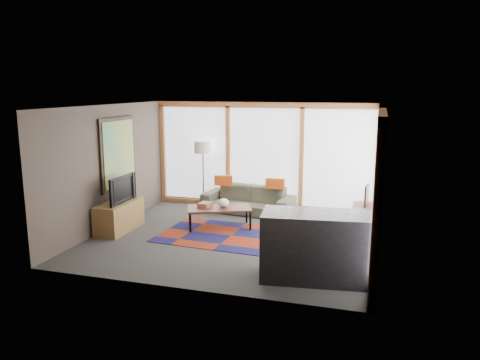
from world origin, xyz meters
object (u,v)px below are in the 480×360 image
(sofa, at_px, (248,200))
(bar_counter, at_px, (316,246))
(tv_console, at_px, (119,216))
(floor_lamp, at_px, (203,175))
(bookshelf, at_px, (361,231))
(television, at_px, (119,189))
(coffee_table, at_px, (219,217))

(sofa, bearing_deg, bar_counter, -52.84)
(tv_console, relative_size, bar_counter, 0.73)
(floor_lamp, height_order, tv_console, floor_lamp)
(tv_console, bearing_deg, bar_counter, -17.49)
(floor_lamp, bearing_deg, bookshelf, -25.85)
(bookshelf, bearing_deg, bar_counter, -109.07)
(television, distance_m, bar_counter, 4.45)
(television, bearing_deg, floor_lamp, -22.85)
(floor_lamp, bearing_deg, television, -112.55)
(coffee_table, bearing_deg, television, -157.11)
(coffee_table, distance_m, bar_counter, 3.17)
(coffee_table, height_order, bar_counter, bar_counter)
(bookshelf, distance_m, bar_counter, 1.88)
(tv_console, relative_size, television, 1.25)
(tv_console, distance_m, television, 0.59)
(coffee_table, relative_size, television, 1.36)
(bar_counter, bearing_deg, bookshelf, 63.78)
(tv_console, bearing_deg, coffee_table, 22.23)
(bookshelf, relative_size, television, 2.43)
(coffee_table, bearing_deg, bookshelf, -7.13)
(tv_console, bearing_deg, sofa, 44.02)
(sofa, height_order, bookshelf, sofa)
(sofa, relative_size, television, 2.22)
(sofa, distance_m, bar_counter, 4.04)
(floor_lamp, height_order, television, floor_lamp)
(television, height_order, bar_counter, television)
(coffee_table, distance_m, bookshelf, 2.96)
(floor_lamp, distance_m, bookshelf, 4.35)
(sofa, relative_size, bar_counter, 1.29)
(sofa, bearing_deg, bookshelf, -26.07)
(coffee_table, distance_m, tv_console, 2.09)
(tv_console, distance_m, bar_counter, 4.48)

